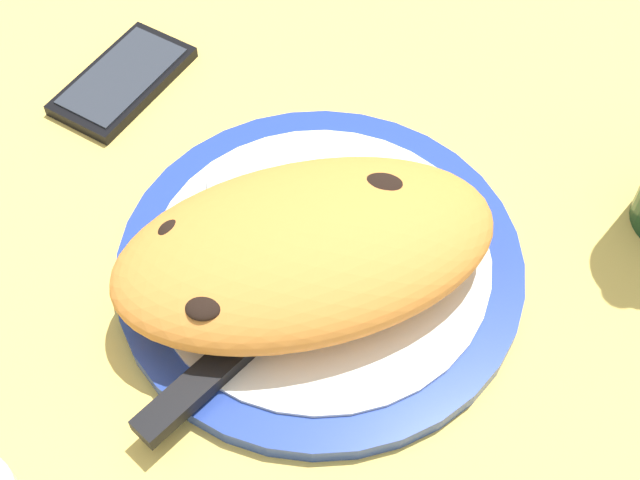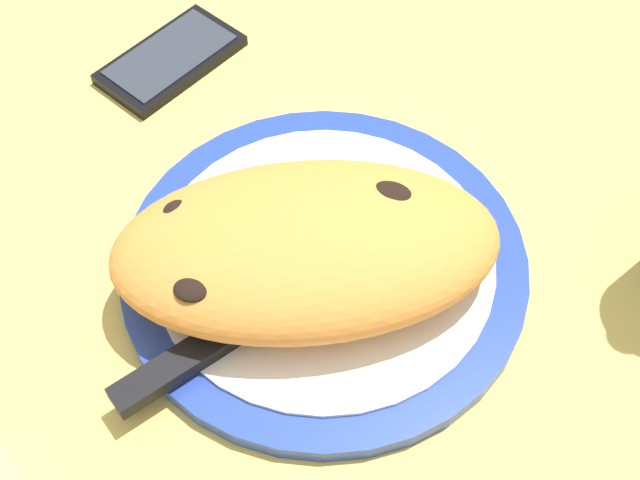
{
  "view_description": "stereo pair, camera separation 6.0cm",
  "coord_description": "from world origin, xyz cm",
  "px_view_note": "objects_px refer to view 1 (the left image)",
  "views": [
    {
      "loc": [
        5.64,
        34.23,
        52.13
      ],
      "look_at": [
        0.0,
        0.0,
        3.67
      ],
      "focal_mm": 49.03,
      "sensor_mm": 36.0,
      "label": 1
    },
    {
      "loc": [
        -0.3,
        34.69,
        52.13
      ],
      "look_at": [
        0.0,
        0.0,
        3.67
      ],
      "focal_mm": 49.03,
      "sensor_mm": 36.0,
      "label": 2
    }
  ],
  "objects_px": {
    "calzone": "(306,250)",
    "knife": "(242,347)",
    "smartphone": "(123,80)",
    "plate": "(320,264)",
    "fork": "(288,179)"
  },
  "relations": [
    {
      "from": "fork",
      "to": "knife",
      "type": "bearing_deg",
      "value": 69.87
    },
    {
      "from": "plate",
      "to": "calzone",
      "type": "relative_size",
      "value": 1.05
    },
    {
      "from": "calzone",
      "to": "knife",
      "type": "height_order",
      "value": "calzone"
    },
    {
      "from": "smartphone",
      "to": "plate",
      "type": "bearing_deg",
      "value": 122.06
    },
    {
      "from": "fork",
      "to": "smartphone",
      "type": "distance_m",
      "value": 0.18
    },
    {
      "from": "calzone",
      "to": "fork",
      "type": "bearing_deg",
      "value": -89.99
    },
    {
      "from": "knife",
      "to": "calzone",
      "type": "bearing_deg",
      "value": -135.97
    },
    {
      "from": "fork",
      "to": "knife",
      "type": "relative_size",
      "value": 0.74
    },
    {
      "from": "smartphone",
      "to": "fork",
      "type": "bearing_deg",
      "value": 130.87
    },
    {
      "from": "calzone",
      "to": "plate",
      "type": "bearing_deg",
      "value": -126.25
    },
    {
      "from": "calzone",
      "to": "smartphone",
      "type": "xyz_separation_m",
      "value": [
        0.12,
        -0.23,
        -0.04
      ]
    },
    {
      "from": "plate",
      "to": "knife",
      "type": "height_order",
      "value": "knife"
    },
    {
      "from": "plate",
      "to": "fork",
      "type": "distance_m",
      "value": 0.07
    },
    {
      "from": "calzone",
      "to": "smartphone",
      "type": "distance_m",
      "value": 0.26
    },
    {
      "from": "calzone",
      "to": "knife",
      "type": "relative_size",
      "value": 1.32
    }
  ]
}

